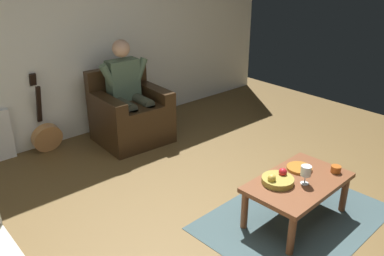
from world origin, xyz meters
TOP-DOWN VIEW (x-y plane):
  - ground_plane at (0.00, 0.00)m, footprint 6.86×6.86m
  - wall_back at (0.00, -2.80)m, footprint 6.11×0.06m
  - rug at (-0.38, 0.13)m, footprint 1.68×1.23m
  - armchair at (-0.23, -2.21)m, footprint 0.85×0.80m
  - person_seated at (-0.23, -2.22)m, footprint 0.65×0.58m
  - coffee_table at (-0.38, 0.13)m, footprint 0.96×0.60m
  - guitar at (0.69, -2.60)m, footprint 0.35×0.28m
  - wine_glass_near at (-0.38, 0.20)m, footprint 0.09×0.09m
  - fruit_bowl at (-0.22, 0.04)m, footprint 0.27×0.27m
  - decorative_dish at (-0.55, 0.03)m, footprint 0.22×0.22m
  - candle_jar at (-0.75, 0.27)m, footprint 0.09×0.09m

SIDE VIEW (x-z plane):
  - ground_plane at x=0.00m, z-range 0.00..0.00m
  - rug at x=-0.38m, z-range 0.00..0.01m
  - guitar at x=0.69m, z-range -0.25..0.67m
  - armchair at x=-0.23m, z-range -0.12..0.76m
  - coffee_table at x=-0.38m, z-range 0.14..0.53m
  - decorative_dish at x=-0.55m, z-range 0.39..0.41m
  - candle_jar at x=-0.75m, z-range 0.39..0.45m
  - fruit_bowl at x=-0.22m, z-range 0.37..0.47m
  - wine_glass_near at x=-0.38m, z-range 0.42..0.59m
  - person_seated at x=-0.23m, z-range 0.05..1.29m
  - wall_back at x=0.00m, z-range 0.00..2.71m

